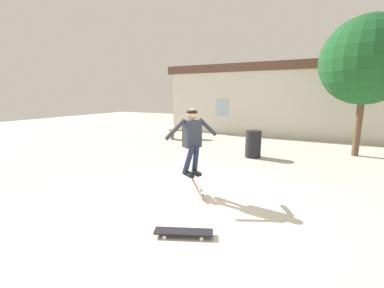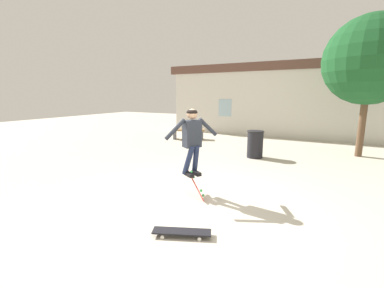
{
  "view_description": "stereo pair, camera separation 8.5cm",
  "coord_description": "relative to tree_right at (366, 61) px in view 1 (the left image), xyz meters",
  "views": [
    {
      "loc": [
        1.96,
        -4.04,
        2.06
      ],
      "look_at": [
        -0.35,
        0.48,
        1.08
      ],
      "focal_mm": 24.0,
      "sensor_mm": 36.0,
      "label": 1
    },
    {
      "loc": [
        2.04,
        -4.0,
        2.06
      ],
      "look_at": [
        -0.35,
        0.48,
        1.08
      ],
      "focal_mm": 24.0,
      "sensor_mm": 36.0,
      "label": 2
    }
  ],
  "objects": [
    {
      "name": "ground_plane",
      "position": [
        -3.03,
        -6.17,
        -3.13
      ],
      "size": [
        40.0,
        40.0,
        0.0
      ],
      "primitive_type": "plane",
      "color": "beige"
    },
    {
      "name": "building_backdrop",
      "position": [
        -3.0,
        2.87,
        -1.22
      ],
      "size": [
        12.29,
        0.52,
        4.99
      ],
      "color": "beige",
      "rests_on": "ground_plane"
    },
    {
      "name": "tree_right",
      "position": [
        0.0,
        0.0,
        0.0
      ],
      "size": [
        2.82,
        2.82,
        4.55
      ],
      "color": "brown",
      "rests_on": "ground_plane"
    },
    {
      "name": "park_bench",
      "position": [
        -6.76,
        0.26,
        -2.79
      ],
      "size": [
        1.56,
        1.03,
        0.48
      ],
      "rotation": [
        0.0,
        0.0,
        0.44
      ],
      "color": "#99754C",
      "rests_on": "ground_plane"
    },
    {
      "name": "trash_bin",
      "position": [
        -3.07,
        -1.83,
        -2.66
      ],
      "size": [
        0.55,
        0.55,
        0.9
      ],
      "color": "black",
      "rests_on": "ground_plane"
    },
    {
      "name": "skater",
      "position": [
        -3.38,
        -5.69,
        -1.89
      ],
      "size": [
        0.71,
        1.05,
        1.36
      ],
      "rotation": [
        0.0,
        0.0,
        -0.56
      ],
      "color": "#282D38"
    },
    {
      "name": "skateboard_flipping",
      "position": [
        -3.29,
        -5.72,
        -2.88
      ],
      "size": [
        0.59,
        0.52,
        0.59
      ],
      "rotation": [
        0.0,
        0.0,
        -0.59
      ],
      "color": "red"
    },
    {
      "name": "skateboard_resting",
      "position": [
        -2.77,
        -7.17,
        -3.06
      ],
      "size": [
        0.88,
        0.53,
        0.08
      ],
      "rotation": [
        0.0,
        0.0,
        0.4
      ],
      "color": "black",
      "rests_on": "ground_plane"
    }
  ]
}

